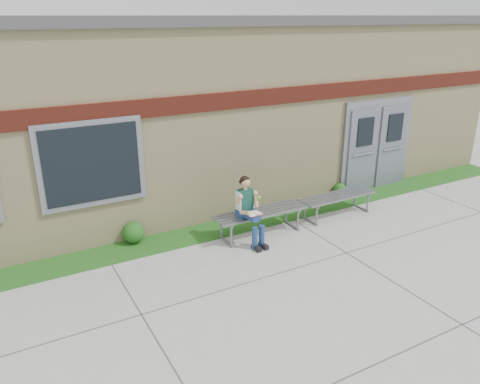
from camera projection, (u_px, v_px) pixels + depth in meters
ground at (321, 279)px, 7.96m from camera, size 80.00×80.00×0.00m
grass_strip at (246, 223)px, 10.08m from camera, size 16.00×0.80×0.02m
school_building at (181, 102)px, 12.11m from camera, size 16.20×6.22×4.20m
bench_left at (260, 216)px, 9.46m from camera, size 1.96×0.55×0.51m
bench_right at (337, 200)px, 10.37m from camera, size 1.85×0.55×0.48m
girl at (249, 208)px, 9.00m from camera, size 0.47×0.76×1.34m
shrub_mid at (134, 232)px, 9.13m from camera, size 0.43×0.43×0.43m
shrub_east at (340, 190)px, 11.50m from camera, size 0.33×0.33×0.33m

